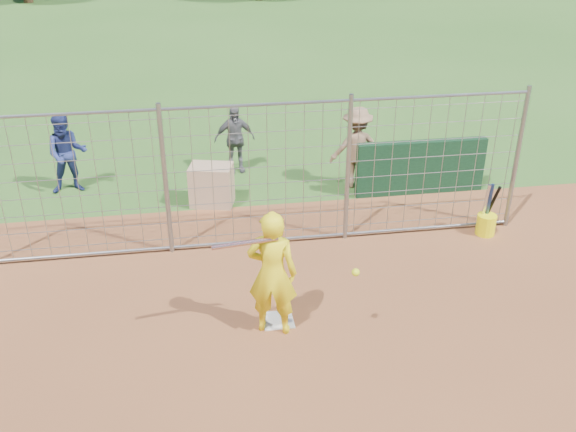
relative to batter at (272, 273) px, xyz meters
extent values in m
plane|color=#2D591E|center=(0.10, 0.38, -0.92)|extent=(100.00, 100.00, 0.00)
cube|color=silver|center=(0.10, 0.18, -0.91)|extent=(0.43, 0.43, 0.02)
cube|color=#11381E|center=(3.50, 3.98, -0.37)|extent=(2.60, 0.20, 1.10)
imported|color=yellow|center=(0.00, 0.00, 0.00)|extent=(0.77, 0.61, 1.84)
imported|color=navy|center=(-3.39, 5.12, -0.11)|extent=(0.85, 0.69, 1.63)
imported|color=#59585E|center=(-0.05, 5.63, -0.19)|extent=(0.90, 0.45, 1.47)
imported|color=#866349|center=(2.31, 4.51, -0.09)|extent=(1.12, 0.69, 1.67)
cube|color=tan|center=(-0.63, 4.10, -0.52)|extent=(0.91, 0.73, 0.80)
cylinder|color=silver|center=(-0.36, -0.16, 0.59)|extent=(0.86, 0.18, 0.06)
sphere|color=#EAF81A|center=(1.03, -0.40, 0.17)|extent=(0.10, 0.10, 0.10)
cylinder|color=#FEF40D|center=(4.09, 2.13, -0.73)|extent=(0.34, 0.34, 0.38)
cylinder|color=silver|center=(4.04, 2.18, -0.37)|extent=(0.06, 0.18, 0.85)
cylinder|color=navy|center=(4.11, 2.18, -0.37)|extent=(0.07, 0.15, 0.85)
cylinder|color=black|center=(4.16, 2.18, -0.37)|extent=(0.13, 0.33, 0.82)
cylinder|color=gray|center=(-1.40, 2.38, 0.38)|extent=(0.08, 0.08, 2.60)
cylinder|color=gray|center=(1.60, 2.38, 0.38)|extent=(0.08, 0.08, 2.60)
cylinder|color=gray|center=(4.60, 2.38, 0.38)|extent=(0.08, 0.08, 2.60)
cylinder|color=gray|center=(0.10, 2.38, 1.58)|extent=(9.00, 0.05, 0.05)
cylinder|color=gray|center=(0.10, 2.38, -0.84)|extent=(9.00, 0.05, 0.05)
cube|color=gray|center=(0.10, 2.38, 0.33)|extent=(9.00, 0.02, 2.50)
camera|label=1|loc=(-0.92, -7.17, 4.63)|focal=40.00mm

